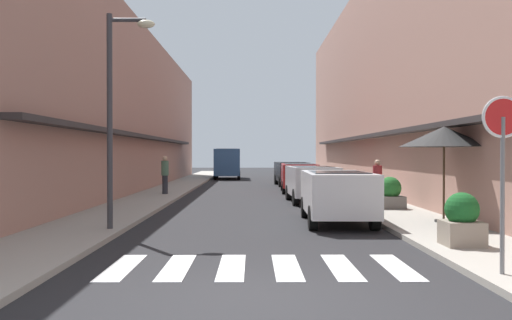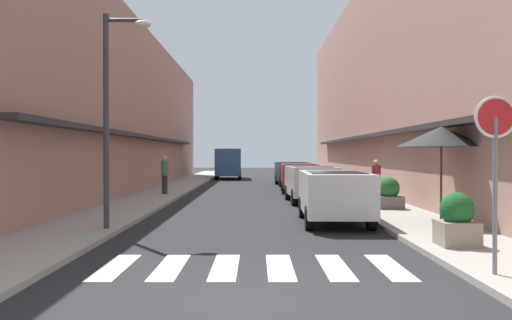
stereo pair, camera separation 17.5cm
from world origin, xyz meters
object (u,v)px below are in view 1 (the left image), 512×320
(round_street_sign, at_px, (503,138))
(pedestrian_walking_far, at_px, (165,174))
(parked_car_far, at_px, (299,174))
(parked_car_near, at_px, (337,191))
(street_lamp, at_px, (117,97))
(delivery_van, at_px, (227,161))
(cafe_umbrella, at_px, (444,137))
(parked_car_distant, at_px, (291,171))
(parked_car_mid, at_px, (312,180))
(planter_midblock, at_px, (390,194))
(pedestrian_walking_near, at_px, (377,180))
(planter_corner, at_px, (462,220))

(round_street_sign, height_order, pedestrian_walking_far, round_street_sign)
(parked_car_far, bearing_deg, parked_car_near, -90.00)
(parked_car_near, height_order, street_lamp, street_lamp)
(pedestrian_walking_far, bearing_deg, round_street_sign, -124.14)
(pedestrian_walking_far, bearing_deg, street_lamp, -146.03)
(delivery_van, xyz_separation_m, cafe_umbrella, (7.17, -27.96, 1.02))
(parked_car_near, relative_size, parked_car_far, 1.07)
(parked_car_distant, bearing_deg, parked_car_far, -90.00)
(delivery_van, xyz_separation_m, round_street_sign, (5.83, -34.24, 0.81))
(delivery_van, bearing_deg, pedestrian_walking_far, -96.64)
(parked_car_mid, bearing_deg, round_street_sign, -83.78)
(parked_car_far, xyz_separation_m, street_lamp, (-5.72, -14.12, 2.44))
(parked_car_far, relative_size, round_street_sign, 1.45)
(parked_car_near, bearing_deg, planter_midblock, 53.55)
(parked_car_near, xyz_separation_m, pedestrian_walking_far, (-6.43, 9.70, 0.13))
(delivery_van, bearing_deg, round_street_sign, -80.33)
(planter_midblock, bearing_deg, street_lamp, -148.40)
(parked_car_near, distance_m, round_street_sign, 7.17)
(delivery_van, bearing_deg, planter_midblock, -74.63)
(parked_car_distant, xyz_separation_m, street_lamp, (-5.72, -19.85, 2.44))
(planter_midblock, relative_size, pedestrian_walking_near, 0.66)
(parked_car_near, relative_size, parked_car_mid, 1.07)
(parked_car_mid, height_order, parked_car_distant, same)
(parked_car_mid, distance_m, planter_corner, 10.98)
(parked_car_far, height_order, parked_car_distant, same)
(parked_car_distant, bearing_deg, pedestrian_walking_near, -80.23)
(round_street_sign, bearing_deg, street_lamp, 144.72)
(parked_car_far, bearing_deg, parked_car_distant, 90.00)
(pedestrian_walking_far, bearing_deg, cafe_umbrella, -107.75)
(parked_car_far, distance_m, round_street_sign, 19.29)
(pedestrian_walking_far, bearing_deg, parked_car_far, -37.58)
(parked_car_mid, relative_size, parked_car_distant, 0.92)
(street_lamp, bearing_deg, delivery_van, 87.36)
(parked_car_mid, relative_size, pedestrian_walking_far, 2.26)
(parked_car_distant, xyz_separation_m, planter_corner, (1.84, -22.37, -0.30))
(planter_corner, relative_size, pedestrian_walking_near, 0.66)
(parked_car_distant, bearing_deg, street_lamp, -106.06)
(parked_car_mid, height_order, parked_car_far, same)
(parked_car_mid, bearing_deg, street_lamp, -124.54)
(parked_car_distant, xyz_separation_m, planter_midblock, (2.29, -14.93, -0.32))
(street_lamp, distance_m, planter_corner, 8.42)
(pedestrian_walking_far, bearing_deg, delivery_van, 23.81)
(cafe_umbrella, relative_size, planter_midblock, 2.42)
(planter_midblock, distance_m, pedestrian_walking_near, 1.78)
(parked_car_near, height_order, parked_car_far, same)
(street_lamp, bearing_deg, parked_car_distant, 73.94)
(parked_car_far, bearing_deg, pedestrian_walking_far, -158.03)
(street_lamp, distance_m, cafe_umbrella, 8.65)
(street_lamp, xyz_separation_m, planter_corner, (7.56, -2.51, -2.74))
(parked_car_near, height_order, planter_midblock, parked_car_near)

